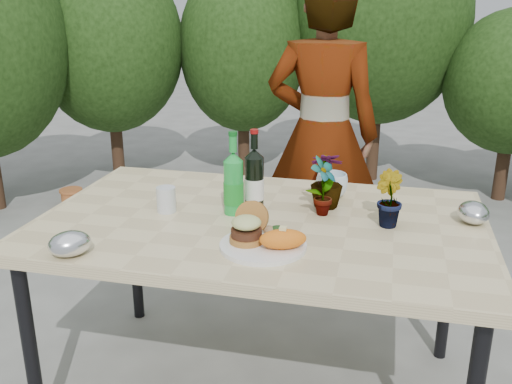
% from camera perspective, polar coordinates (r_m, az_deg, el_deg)
% --- Properties ---
extents(patio_table, '(1.60, 1.00, 0.75)m').
position_cam_1_polar(patio_table, '(2.09, 0.51, -4.17)').
color(patio_table, beige).
rests_on(patio_table, ground).
extents(shrub_hedge, '(6.79, 5.15, 2.22)m').
position_cam_1_polar(shrub_hedge, '(3.52, 6.42, 12.85)').
color(shrub_hedge, '#382316').
rests_on(shrub_hedge, ground).
extents(dinner_plate, '(0.28, 0.28, 0.01)m').
position_cam_1_polar(dinner_plate, '(1.83, 0.71, -5.39)').
color(dinner_plate, white).
rests_on(dinner_plate, patio_table).
extents(burger_stack, '(0.11, 0.16, 0.11)m').
position_cam_1_polar(burger_stack, '(1.84, -0.82, -3.48)').
color(burger_stack, '#B7722D').
rests_on(burger_stack, dinner_plate).
extents(sweet_potato, '(0.17, 0.12, 0.06)m').
position_cam_1_polar(sweet_potato, '(1.79, 2.71, -4.72)').
color(sweet_potato, orange).
rests_on(sweet_potato, dinner_plate).
extents(grilled_veg, '(0.08, 0.05, 0.03)m').
position_cam_1_polar(grilled_veg, '(1.90, 1.85, -3.76)').
color(grilled_veg, olive).
rests_on(grilled_veg, dinner_plate).
extents(wine_bottle, '(0.07, 0.07, 0.31)m').
position_cam_1_polar(wine_bottle, '(2.13, -0.17, 1.17)').
color(wine_bottle, black).
rests_on(wine_bottle, patio_table).
extents(sparkling_water, '(0.07, 0.07, 0.31)m').
position_cam_1_polar(sparkling_water, '(2.09, -2.27, 0.80)').
color(sparkling_water, green).
rests_on(sparkling_water, patio_table).
extents(plastic_cup, '(0.07, 0.07, 0.09)m').
position_cam_1_polar(plastic_cup, '(2.15, -8.96, -0.74)').
color(plastic_cup, silver).
rests_on(plastic_cup, patio_table).
extents(seedling_left, '(0.13, 0.14, 0.22)m').
position_cam_1_polar(seedling_left, '(2.08, 6.70, 0.54)').
color(seedling_left, '#27521C').
rests_on(seedling_left, patio_table).
extents(seedling_mid, '(0.13, 0.14, 0.20)m').
position_cam_1_polar(seedling_mid, '(2.03, 13.07, -0.66)').
color(seedling_mid, '#21541C').
rests_on(seedling_mid, patio_table).
extents(seedling_right, '(0.14, 0.14, 0.22)m').
position_cam_1_polar(seedling_right, '(2.16, 7.10, 1.21)').
color(seedling_right, '#21541C').
rests_on(seedling_right, patio_table).
extents(blue_bowl, '(0.14, 0.14, 0.10)m').
position_cam_1_polar(blue_bowl, '(2.29, 7.58, 0.65)').
color(blue_bowl, silver).
rests_on(blue_bowl, patio_table).
extents(foil_packet_left, '(0.17, 0.17, 0.08)m').
position_cam_1_polar(foil_packet_left, '(1.86, -18.13, -4.93)').
color(foil_packet_left, silver).
rests_on(foil_packet_left, patio_table).
extents(foil_packet_right, '(0.13, 0.15, 0.08)m').
position_cam_1_polar(foil_packet_right, '(2.16, 20.92, -1.93)').
color(foil_packet_right, silver).
rests_on(foil_packet_right, patio_table).
extents(person, '(0.60, 0.39, 1.64)m').
position_cam_1_polar(person, '(3.06, 6.64, 5.73)').
color(person, '#A06950').
rests_on(person, ground).
extents(terracotta_pot, '(0.17, 0.17, 0.14)m').
position_cam_1_polar(terracotta_pot, '(4.53, -17.96, -0.53)').
color(terracotta_pot, '#BB6330').
rests_on(terracotta_pot, ground).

